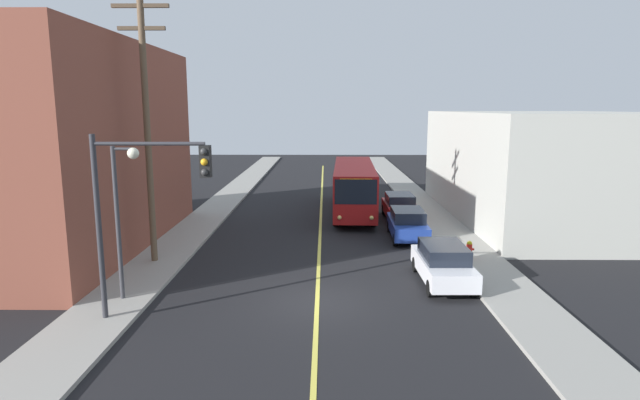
# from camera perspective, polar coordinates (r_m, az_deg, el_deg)

# --- Properties ---
(ground_plane) EXTENTS (120.00, 120.00, 0.00)m
(ground_plane) POSITION_cam_1_polar(r_m,az_deg,el_deg) (19.32, -0.31, -11.03)
(ground_plane) COLOR black
(sidewalk_left) EXTENTS (2.50, 90.00, 0.15)m
(sidewalk_left) POSITION_cam_1_polar(r_m,az_deg,el_deg) (29.82, -14.09, -3.58)
(sidewalk_left) COLOR gray
(sidewalk_left) RESTS_ON ground
(sidewalk_right) EXTENTS (2.50, 90.00, 0.15)m
(sidewalk_right) POSITION_cam_1_polar(r_m,az_deg,el_deg) (29.68, 14.17, -3.65)
(sidewalk_right) COLOR gray
(sidewalk_right) RESTS_ON ground
(lane_stripe_center) EXTENTS (0.16, 60.00, 0.01)m
(lane_stripe_center) POSITION_cam_1_polar(r_m,az_deg,el_deg) (33.75, 0.09, -1.82)
(lane_stripe_center) COLOR #D8CC4C
(lane_stripe_center) RESTS_ON ground
(building_left_brick) EXTENTS (10.00, 16.61, 10.07)m
(building_left_brick) POSITION_cam_1_polar(r_m,az_deg,el_deg) (28.98, -27.92, 5.10)
(building_left_brick) COLOR brown
(building_left_brick) RESTS_ON ground
(building_right_warehouse) EXTENTS (12.00, 18.84, 6.69)m
(building_right_warehouse) POSITION_cam_1_polar(r_m,az_deg,el_deg) (35.96, 23.90, 3.44)
(building_right_warehouse) COLOR #B2B2A8
(building_right_warehouse) RESTS_ON ground
(city_bus) EXTENTS (2.99, 12.23, 3.20)m
(city_bus) POSITION_cam_1_polar(r_m,az_deg,el_deg) (34.93, 3.72, 1.58)
(city_bus) COLOR maroon
(city_bus) RESTS_ON ground
(parked_car_white) EXTENTS (1.86, 4.42, 1.62)m
(parked_car_white) POSITION_cam_1_polar(r_m,az_deg,el_deg) (21.50, 13.31, -6.72)
(parked_car_white) COLOR silver
(parked_car_white) RESTS_ON ground
(parked_car_blue) EXTENTS (1.91, 4.44, 1.62)m
(parked_car_blue) POSITION_cam_1_polar(r_m,az_deg,el_deg) (28.29, 9.54, -2.56)
(parked_car_blue) COLOR navy
(parked_car_blue) RESTS_ON ground
(parked_car_red) EXTENTS (1.84, 4.41, 1.62)m
(parked_car_red) POSITION_cam_1_polar(r_m,az_deg,el_deg) (33.17, 8.68, -0.67)
(parked_car_red) COLOR maroon
(parked_car_red) RESTS_ON ground
(utility_pole_near) EXTENTS (2.40, 0.28, 11.58)m
(utility_pole_near) POSITION_cam_1_polar(r_m,az_deg,el_deg) (23.94, -18.42, 8.39)
(utility_pole_near) COLOR brown
(utility_pole_near) RESTS_ON sidewalk_left
(traffic_signal_left_corner) EXTENTS (3.75, 0.48, 6.00)m
(traffic_signal_left_corner) POSITION_cam_1_polar(r_m,az_deg,el_deg) (17.32, -18.63, 0.74)
(traffic_signal_left_corner) COLOR #2D2D33
(traffic_signal_left_corner) RESTS_ON sidewalk_left
(street_lamp_left) EXTENTS (0.98, 0.40, 5.50)m
(street_lamp_left) POSITION_cam_1_polar(r_m,az_deg,el_deg) (19.53, -20.78, -0.05)
(street_lamp_left) COLOR #38383D
(street_lamp_left) RESTS_ON sidewalk_left
(fire_hydrant) EXTENTS (0.44, 0.26, 0.84)m
(fire_hydrant) POSITION_cam_1_polar(r_m,az_deg,el_deg) (24.78, 15.99, -5.23)
(fire_hydrant) COLOR red
(fire_hydrant) RESTS_ON sidewalk_right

